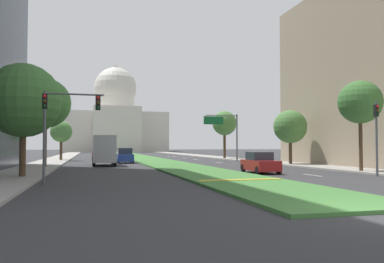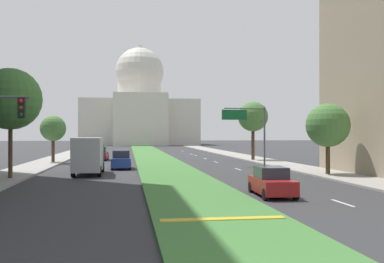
{
  "view_description": "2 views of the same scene",
  "coord_description": "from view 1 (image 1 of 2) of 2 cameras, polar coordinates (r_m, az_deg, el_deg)",
  "views": [
    {
      "loc": [
        -8.42,
        -10.28,
        2.13
      ],
      "look_at": [
        2.22,
        30.91,
        3.69
      ],
      "focal_mm": 36.55,
      "sensor_mm": 36.0,
      "label": 1
    },
    {
      "loc": [
        -3.76,
        -6.11,
        3.55
      ],
      "look_at": [
        1.66,
        30.88,
        3.72
      ],
      "focal_mm": 41.16,
      "sensor_mm": 36.0,
      "label": 2
    }
  ],
  "objects": [
    {
      "name": "street_tree_left_far",
      "position": [
        58.92,
        -18.55,
        -0.03
      ],
      "size": [
        3.07,
        3.07,
        5.71
      ],
      "color": "#4C3823",
      "rests_on": "ground_plane"
    },
    {
      "name": "street_tree_left_mid",
      "position": [
        40.16,
        -20.58,
        3.86
      ],
      "size": [
        4.76,
        4.76,
        8.6
      ],
      "color": "#4C3823",
      "rests_on": "ground_plane"
    },
    {
      "name": "street_tree_right_far",
      "position": [
        63.21,
        4.77,
        1.18
      ],
      "size": [
        3.91,
        3.91,
        7.73
      ],
      "color": "#4C3823",
      "rests_on": "ground_plane"
    },
    {
      "name": "sedan_midblock",
      "position": [
        48.99,
        -9.77,
        -3.55
      ],
      "size": [
        1.97,
        4.24,
        1.85
      ],
      "color": "navy",
      "rests_on": "ground_plane"
    },
    {
      "name": "sidewalk_left",
      "position": [
        64.49,
        -18.98,
        -3.81
      ],
      "size": [
        4.0,
        121.46,
        0.15
      ],
      "primitive_type": "cube",
      "color": "#9E9991",
      "rests_on": "ground_plane"
    },
    {
      "name": "ground_plane",
      "position": [
        78.24,
        -8.31,
        -3.64
      ],
      "size": [
        296.91,
        296.91,
        0.0
      ],
      "primitive_type": "plane",
      "color": "#333335"
    },
    {
      "name": "sedan_distant",
      "position": [
        63.44,
        -13.5,
        -3.2
      ],
      "size": [
        2.01,
        4.31,
        1.81
      ],
      "color": "maroon",
      "rests_on": "ground_plane"
    },
    {
      "name": "grass_median",
      "position": [
        71.54,
        -7.73,
        -3.73
      ],
      "size": [
        5.6,
        121.46,
        0.14
      ],
      "primitive_type": "cube",
      "color": "#427A38",
      "rests_on": "ground_plane"
    },
    {
      "name": "overhead_guide_sign",
      "position": [
        53.9,
        4.86,
        0.55
      ],
      "size": [
        4.91,
        0.2,
        6.5
      ],
      "color": "#515456",
      "rests_on": "ground_plane"
    },
    {
      "name": "street_tree_right_mid",
      "position": [
        44.58,
        14.13,
        0.67
      ],
      "size": [
        3.68,
        3.68,
        6.09
      ],
      "color": "#4C3823",
      "rests_on": "ground_plane"
    },
    {
      "name": "sidewalk_right",
      "position": [
        67.91,
        4.32,
        -3.83
      ],
      "size": [
        4.0,
        121.46,
        0.15
      ],
      "primitive_type": "cube",
      "color": "#9E9991",
      "rests_on": "ground_plane"
    },
    {
      "name": "box_truck_delivery",
      "position": [
        42.92,
        -12.73,
        -2.65
      ],
      "size": [
        2.4,
        6.4,
        3.2
      ],
      "color": "navy",
      "rests_on": "ground_plane"
    },
    {
      "name": "street_tree_right_near",
      "position": [
        34.06,
        23.32,
        3.91
      ],
      "size": [
        3.45,
        3.45,
        7.35
      ],
      "color": "#4C3823",
      "rests_on": "ground_plane"
    },
    {
      "name": "traffic_light_near_right",
      "position": [
        30.25,
        25.34,
        0.35
      ],
      "size": [
        0.28,
        0.35,
        5.2
      ],
      "color": "#515456",
      "rests_on": "ground_plane"
    },
    {
      "name": "median_curb_nose",
      "position": [
        22.97,
        7.13,
        -6.99
      ],
      "size": [
        5.04,
        0.5,
        0.04
      ],
      "primitive_type": "cube",
      "color": "gold",
      "rests_on": "grass_median"
    },
    {
      "name": "sedan_lead_stopped",
      "position": [
        31.04,
        9.88,
        -4.56
      ],
      "size": [
        2.05,
        4.22,
        1.65
      ],
      "color": "maroon",
      "rests_on": "ground_plane"
    },
    {
      "name": "traffic_light_near_left",
      "position": [
        23.13,
        -18.63,
        2.15
      ],
      "size": [
        3.34,
        0.35,
        5.2
      ],
      "color": "#515456",
      "rests_on": "ground_plane"
    },
    {
      "name": "capitol_building",
      "position": [
        145.03,
        -11.12,
        1.56
      ],
      "size": [
        35.9,
        26.11,
        31.66
      ],
      "color": "beige",
      "rests_on": "ground_plane"
    },
    {
      "name": "street_tree_left_near",
      "position": [
        27.76,
        -23.39,
        4.16
      ],
      "size": [
        4.83,
        4.83,
        7.5
      ],
      "color": "#4C3823",
      "rests_on": "ground_plane"
    },
    {
      "name": "lane_dashes_right",
      "position": [
        61.55,
        0.16,
        -4.08
      ],
      "size": [
        0.16,
        69.1,
        0.01
      ],
      "color": "silver",
      "rests_on": "ground_plane"
    }
  ]
}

